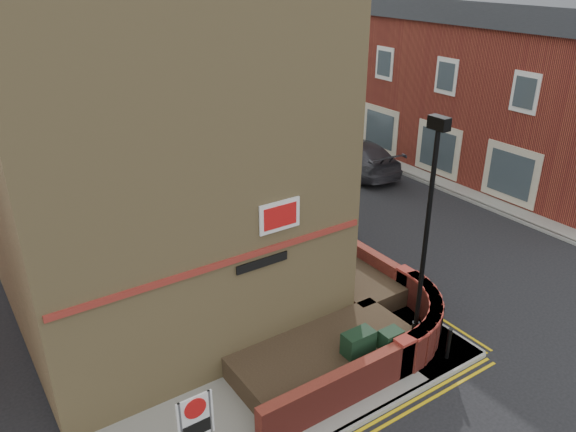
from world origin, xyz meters
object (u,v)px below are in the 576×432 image
Objects in this scene: zone_sign at (196,425)px; silver_car_near at (300,206)px; lamppost at (426,240)px; utility_cabinet_large at (358,352)px.

zone_sign is 12.37m from silver_car_near.
lamppost is 1.35× the size of silver_car_near.
utility_cabinet_large is 0.26× the size of silver_car_near.
lamppost is 2.86× the size of zone_sign.
silver_car_near is (3.90, 8.05, 0.05)m from utility_cabinet_large.
utility_cabinet_large is 4.86m from zone_sign.
silver_car_near is at bearing 76.21° from lamppost.
utility_cabinet_large is at bearing -124.36° from silver_car_near.
lamppost is at bearing 6.07° from zone_sign.
zone_sign is 0.47× the size of silver_car_near.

